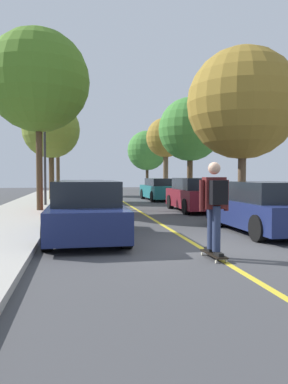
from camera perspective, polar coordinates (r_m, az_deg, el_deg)
ground at (r=8.26m, az=8.62°, el=-8.39°), size 80.00×80.00×0.00m
center_line at (r=12.07m, az=2.55°, el=-4.86°), size 0.12×39.20×0.01m
parked_car_left_nearest at (r=9.48m, az=-8.84°, el=-2.79°), size 1.88×4.45×1.42m
parked_car_left_near at (r=15.19m, az=-9.25°, el=-0.83°), size 2.03×4.20×1.36m
parked_car_right_nearest at (r=10.73m, az=17.91°, el=-2.30°), size 1.98×4.10×1.39m
parked_car_right_near at (r=16.39m, az=7.85°, el=-0.43°), size 1.84×4.09×1.44m
parked_car_right_far at (r=23.27m, az=2.49°, el=0.39°), size 1.93×4.44×1.36m
street_tree_left_nearest at (r=16.30m, az=-15.78°, el=15.95°), size 4.12×4.12×7.29m
street_tree_left_near at (r=22.91m, az=-13.96°, el=9.17°), size 3.35×3.35×5.78m
street_tree_left_far at (r=30.03m, az=-13.01°, el=8.91°), size 2.96×2.96×6.27m
street_tree_right_nearest at (r=16.48m, az=14.79°, el=12.86°), size 4.61×4.61×6.71m
street_tree_right_near at (r=23.34m, az=7.03°, el=9.41°), size 3.86×3.86×6.15m
street_tree_right_far at (r=29.58m, az=3.33°, el=8.20°), size 3.09×3.09×5.91m
street_tree_right_farthest at (r=37.42m, az=0.48°, el=6.32°), size 3.93×3.93×5.83m
fire_hydrant at (r=15.65m, az=14.64°, el=-1.46°), size 0.20×0.20×0.70m
streetlamp at (r=18.60m, az=-14.86°, el=6.79°), size 0.36×0.24×4.85m
skateboard at (r=7.24m, az=10.54°, el=-9.27°), size 0.26×0.85×0.10m
skateboarder at (r=7.07m, az=10.71°, el=-1.48°), size 0.58×0.70×1.71m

